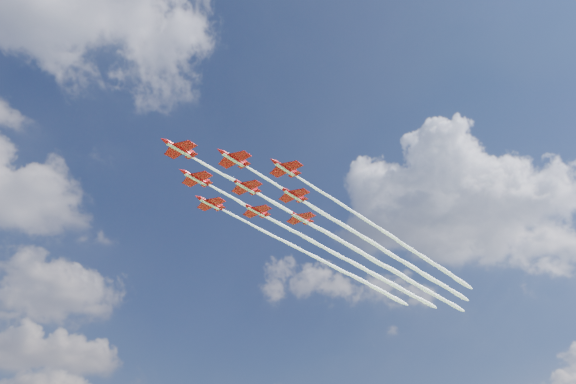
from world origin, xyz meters
The scene contains 9 objects.
jet_lead centered at (30.47, 13.73, 87.30)m, with size 111.76×38.98×2.48m.
jet_row2_port centered at (43.05, 10.72, 87.30)m, with size 111.76×38.98×2.48m.
jet_row2_starb centered at (38.98, 23.46, 87.30)m, with size 111.76×38.98×2.48m.
jet_row3_port centered at (55.63, 7.72, 87.30)m, with size 111.76×38.98×2.48m.
jet_row3_centre centered at (51.56, 20.46, 87.30)m, with size 111.76×38.98×2.48m.
jet_row3_starb centered at (47.50, 33.20, 87.30)m, with size 111.76×38.98×2.48m.
jet_row4_port centered at (64.15, 17.46, 87.30)m, with size 111.76×38.98×2.48m.
jet_row4_starb centered at (60.08, 30.20, 87.30)m, with size 111.76×38.98×2.48m.
jet_tail centered at (72.66, 27.19, 87.30)m, with size 111.76×38.98×2.48m.
Camera 1 is at (-56.83, -106.54, 12.01)m, focal length 35.00 mm.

